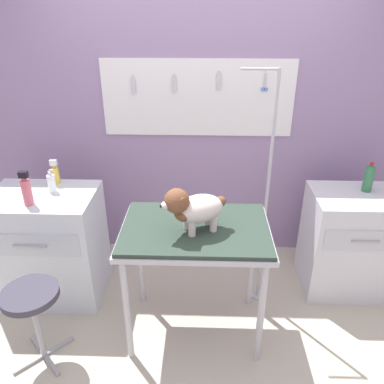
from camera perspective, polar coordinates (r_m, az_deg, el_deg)
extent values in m
cube|color=#B8B29B|center=(2.93, 0.33, -22.41)|extent=(4.40, 4.00, 0.04)
cube|color=#947BA3|center=(3.36, 1.02, 8.63)|extent=(4.00, 0.06, 2.30)
cube|color=white|center=(3.24, 0.88, 13.83)|extent=(1.59, 0.02, 0.63)
cylinder|color=gray|center=(3.25, -8.86, 16.81)|extent=(0.01, 0.02, 0.01)
cube|color=silver|center=(3.25, -8.79, 15.48)|extent=(0.03, 0.01, 0.13)
cylinder|color=gray|center=(3.20, -2.71, 17.18)|extent=(0.01, 0.02, 0.01)
cube|color=silver|center=(3.21, -2.69, 15.83)|extent=(0.03, 0.01, 0.13)
cylinder|color=gray|center=(3.19, 4.07, 17.58)|extent=(0.01, 0.02, 0.01)
cube|color=silver|center=(3.19, 4.03, 16.23)|extent=(0.03, 0.01, 0.13)
cylinder|color=gray|center=(3.22, 10.98, 17.38)|extent=(0.01, 0.02, 0.01)
cube|color=silver|center=(3.22, 10.79, 16.13)|extent=(0.01, 0.00, 0.11)
cube|color=silver|center=(3.23, 11.00, 16.12)|extent=(0.01, 0.00, 0.11)
torus|color=blue|center=(3.24, 10.55, 14.87)|extent=(0.03, 0.01, 0.03)
torus|color=blue|center=(3.24, 11.02, 14.85)|extent=(0.03, 0.01, 0.03)
cylinder|color=#B7B7BC|center=(2.60, -9.72, -17.05)|extent=(0.04, 0.04, 0.82)
cylinder|color=#B7B7BC|center=(2.58, 10.29, -17.47)|extent=(0.04, 0.04, 0.82)
cylinder|color=#B7B7BC|center=(3.01, -7.78, -9.91)|extent=(0.04, 0.04, 0.82)
cylinder|color=#B7B7BC|center=(2.99, 8.95, -10.22)|extent=(0.04, 0.04, 0.82)
cube|color=#B7B7BC|center=(2.50, 0.45, -6.08)|extent=(0.98, 0.66, 0.03)
cube|color=#2B3C32|center=(2.49, 0.45, -5.47)|extent=(0.95, 0.64, 0.03)
cylinder|color=#B7B7BC|center=(3.32, 9.71, -14.97)|extent=(0.11, 0.11, 0.01)
cylinder|color=#B7B7BC|center=(2.81, 11.12, -0.96)|extent=(0.02, 0.02, 1.83)
cylinder|color=#B7B7BC|center=(2.51, 10.16, 17.69)|extent=(0.24, 0.02, 0.02)
cylinder|color=silver|center=(2.36, 0.01, -5.44)|extent=(0.05, 0.05, 0.10)
cylinder|color=silver|center=(2.44, -0.82, -4.36)|extent=(0.05, 0.05, 0.10)
cylinder|color=silver|center=(2.41, 3.22, -4.75)|extent=(0.05, 0.05, 0.10)
cylinder|color=silver|center=(2.49, 2.31, -3.71)|extent=(0.05, 0.05, 0.10)
ellipsoid|color=silver|center=(2.37, 1.10, -2.51)|extent=(0.36, 0.31, 0.18)
ellipsoid|color=brown|center=(2.34, -1.36, -3.18)|extent=(0.16, 0.17, 0.10)
sphere|color=brown|center=(2.28, -2.30, -1.35)|extent=(0.16, 0.16, 0.16)
ellipsoid|color=silver|center=(2.27, -3.86, -1.99)|extent=(0.09, 0.08, 0.05)
sphere|color=black|center=(2.27, -4.61, -2.13)|extent=(0.02, 0.02, 0.02)
ellipsoid|color=brown|center=(2.23, -1.35, -1.76)|extent=(0.06, 0.05, 0.09)
ellipsoid|color=brown|center=(2.34, -2.50, -0.33)|extent=(0.06, 0.05, 0.09)
sphere|color=brown|center=(2.42, 4.33, -1.40)|extent=(0.07, 0.07, 0.07)
cube|color=silver|center=(3.25, -20.51, -7.54)|extent=(0.80, 0.56, 0.91)
cube|color=silver|center=(2.93, -23.06, -7.37)|extent=(0.70, 0.01, 0.18)
cylinder|color=#99999E|center=(2.93, -23.12, -7.45)|extent=(0.24, 0.02, 0.02)
cube|color=silver|center=(3.38, 22.36, -6.96)|extent=(0.68, 0.52, 0.86)
cube|color=silver|center=(3.08, 24.50, -6.69)|extent=(0.60, 0.01, 0.17)
cylinder|color=#99999E|center=(3.07, 24.55, -6.77)|extent=(0.20, 0.02, 0.02)
cylinder|color=#9E9EA3|center=(2.85, -22.06, -18.35)|extent=(0.04, 0.04, 0.53)
cube|color=#9E9EA3|center=(3.05, -19.24, -20.95)|extent=(0.17, 0.17, 0.02)
cube|color=#9E9EA3|center=(3.10, -22.04, -20.53)|extent=(0.17, 0.17, 0.02)
cube|color=#9E9EA3|center=(3.01, -23.19, -22.57)|extent=(0.17, 0.17, 0.02)
cube|color=#9E9EA3|center=(2.96, -20.28, -23.06)|extent=(0.17, 0.17, 0.02)
cylinder|color=#393643|center=(2.67, -23.13, -13.93)|extent=(0.36, 0.36, 0.04)
cylinder|color=gold|center=(3.15, -19.74, 2.33)|extent=(0.06, 0.06, 0.13)
cylinder|color=gold|center=(3.12, -19.96, 3.61)|extent=(0.03, 0.03, 0.02)
cube|color=silver|center=(3.11, -20.05, 4.16)|extent=(0.05, 0.03, 0.04)
cylinder|color=white|center=(3.02, -20.28, 1.20)|extent=(0.06, 0.06, 0.13)
cylinder|color=silver|center=(2.99, -20.53, 2.61)|extent=(0.03, 0.03, 0.03)
cube|color=silver|center=(2.98, -20.34, 3.05)|extent=(0.03, 0.01, 0.01)
cylinder|color=#CF5F6C|center=(2.88, -23.47, -0.06)|extent=(0.07, 0.07, 0.19)
cylinder|color=#CF5F6C|center=(2.84, -23.84, 1.81)|extent=(0.03, 0.03, 0.02)
cube|color=black|center=(2.83, -23.96, 2.40)|extent=(0.06, 0.04, 0.04)
cylinder|color=#2F6E43|center=(3.23, 24.91, 1.76)|extent=(0.07, 0.07, 0.20)
cone|color=#2F6E43|center=(3.19, 25.29, 3.53)|extent=(0.07, 0.07, 0.02)
cylinder|color=red|center=(3.18, 25.36, 3.87)|extent=(0.03, 0.03, 0.02)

